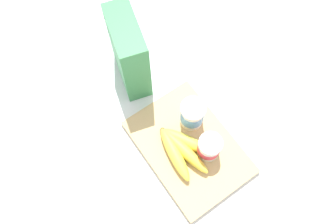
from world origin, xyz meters
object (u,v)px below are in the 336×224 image
at_px(cutting_board, 189,147).
at_px(banana_bunch, 182,149).
at_px(yogurt_cup_front, 192,114).
at_px(yogurt_cup_back, 209,147).
at_px(cereal_box, 128,54).

xyz_separation_m(cutting_board, banana_bunch, (0.00, -0.03, 0.03)).
height_order(yogurt_cup_front, yogurt_cup_back, yogurt_cup_front).
distance_m(cutting_board, yogurt_cup_back, 0.07).
xyz_separation_m(yogurt_cup_back, banana_bunch, (-0.04, -0.06, -0.02)).
relative_size(cutting_board, banana_bunch, 1.87).
relative_size(cereal_box, yogurt_cup_front, 2.62).
bearing_deg(cutting_board, yogurt_cup_front, 138.54).
height_order(cereal_box, yogurt_cup_front, cereal_box).
xyz_separation_m(cereal_box, banana_bunch, (0.30, -0.02, -0.09)).
bearing_deg(cereal_box, yogurt_cup_front, -150.80).
bearing_deg(cereal_box, banana_bunch, -168.25).
relative_size(yogurt_cup_front, banana_bunch, 0.52).
xyz_separation_m(yogurt_cup_front, yogurt_cup_back, (0.10, -0.02, -0.01)).
xyz_separation_m(cutting_board, yogurt_cup_front, (-0.06, 0.05, 0.06)).
relative_size(cereal_box, banana_bunch, 1.36).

